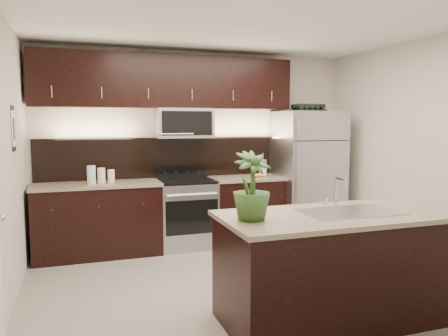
% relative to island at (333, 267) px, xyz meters
% --- Properties ---
extents(ground, '(4.50, 4.50, 0.00)m').
position_rel_island_xyz_m(ground, '(-0.41, 0.89, -0.47)').
color(ground, gray).
rests_on(ground, ground).
extents(room_walls, '(4.52, 4.02, 2.71)m').
position_rel_island_xyz_m(room_walls, '(-0.52, 0.85, 1.22)').
color(room_walls, beige).
rests_on(room_walls, ground).
extents(counter_run, '(3.51, 0.65, 0.94)m').
position_rel_island_xyz_m(counter_run, '(-0.87, 2.58, -0.00)').
color(counter_run, black).
rests_on(counter_run, ground).
extents(upper_fixtures, '(3.49, 0.40, 1.66)m').
position_rel_island_xyz_m(upper_fixtures, '(-0.84, 2.73, 1.67)').
color(upper_fixtures, black).
rests_on(upper_fixtures, counter_run).
extents(island, '(1.96, 0.96, 0.94)m').
position_rel_island_xyz_m(island, '(0.00, 0.00, 0.00)').
color(island, black).
rests_on(island, ground).
extents(sink_faucet, '(0.84, 0.50, 0.28)m').
position_rel_island_xyz_m(sink_faucet, '(0.15, 0.01, 0.48)').
color(sink_faucet, silver).
rests_on(sink_faucet, island).
extents(refrigerator, '(0.90, 0.81, 1.87)m').
position_rel_island_xyz_m(refrigerator, '(1.16, 2.52, 0.46)').
color(refrigerator, '#B2B2B7').
rests_on(refrigerator, ground).
extents(wine_rack, '(0.46, 0.29, 0.11)m').
position_rel_island_xyz_m(wine_rack, '(1.16, 2.52, 1.45)').
color(wine_rack, black).
rests_on(wine_rack, refrigerator).
extents(plant, '(0.36, 0.36, 0.55)m').
position_rel_island_xyz_m(plant, '(-0.76, 0.00, 0.74)').
color(plant, '#2F5221').
rests_on(plant, island).
extents(canisters, '(0.34, 0.16, 0.23)m').
position_rel_island_xyz_m(canisters, '(-1.80, 2.55, 0.57)').
color(canisters, silver).
rests_on(canisters, counter_run).
extents(french_press, '(0.11, 0.11, 0.33)m').
position_rel_island_xyz_m(french_press, '(0.45, 2.53, 0.59)').
color(french_press, silver).
rests_on(french_press, counter_run).
extents(bananas, '(0.17, 0.14, 0.05)m').
position_rel_island_xyz_m(bananas, '(0.32, 2.50, 0.49)').
color(bananas, yellow).
rests_on(bananas, counter_run).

